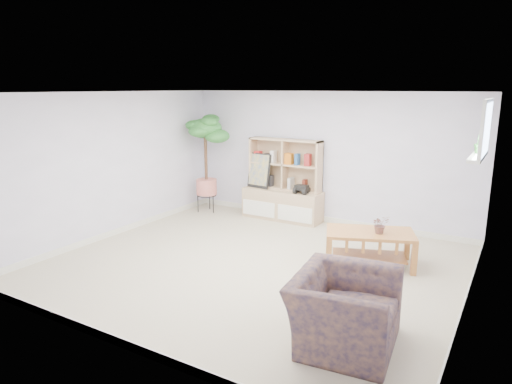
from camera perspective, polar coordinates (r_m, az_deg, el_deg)
The scene contains 14 objects.
floor at distance 6.59m, azimuth -0.14°, elevation -9.00°, with size 5.50×5.00×0.01m, color tan.
ceiling at distance 6.11m, azimuth -0.16°, elevation 12.34°, with size 5.50×5.00×0.01m, color white.
walls at distance 6.24m, azimuth -0.15°, elevation 1.26°, with size 5.51×5.01×2.40m.
baseboard at distance 6.57m, azimuth -0.14°, elevation -8.60°, with size 5.50×5.00×0.10m, color white, non-canonical shape.
window at distance 5.88m, azimuth 26.86°, elevation 7.03°, with size 0.10×0.98×0.68m, color #C3D8FF, non-canonical shape.
window_sill at distance 5.92m, azimuth 25.97°, elevation 4.02°, with size 0.14×1.00×0.04m, color white.
storage_unit at distance 8.60m, azimuth 3.35°, elevation 1.52°, with size 1.53×0.51×1.53m, color tan, non-canonical shape.
poster at distance 8.75m, azimuth 0.40°, elevation 2.69°, with size 0.48×0.11×0.66m, color yellow, non-canonical shape.
toy_truck at distance 8.34m, azimuth 5.72°, elevation 0.40°, with size 0.34×0.23×0.18m, color black, non-canonical shape.
coffee_table at distance 6.69m, azimuth 13.97°, elevation -6.82°, with size 1.20×0.66×0.49m, color #A9572D, non-canonical shape.
table_plant at distance 6.53m, azimuth 15.27°, elevation -3.93°, with size 0.23×0.20×0.26m, color #2A7730.
floor_tree at distance 9.12m, azimuth -6.27°, elevation 3.49°, with size 0.72×0.72×1.95m, color #266928, non-canonical shape.
armchair at distance 4.63m, azimuth 11.01°, elevation -13.73°, with size 1.09×0.95×0.81m, color #0E1437.
sill_plant at distance 6.04m, azimuth 26.22°, elevation 5.50°, with size 0.13×0.11×0.24m, color #266928.
Camera 1 is at (3.13, -5.25, 2.47)m, focal length 32.00 mm.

